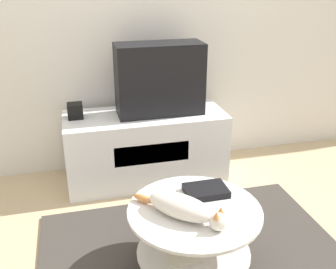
{
  "coord_description": "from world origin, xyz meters",
  "views": [
    {
      "loc": [
        -0.62,
        -1.66,
        1.63
      ],
      "look_at": [
        -0.05,
        0.6,
        0.63
      ],
      "focal_mm": 42.0,
      "sensor_mm": 36.0,
      "label": 1
    }
  ],
  "objects": [
    {
      "name": "wall_back",
      "position": [
        0.0,
        1.54,
        1.3
      ],
      "size": [
        8.0,
        0.05,
        2.6
      ],
      "color": "silver",
      "rests_on": "ground_plane"
    },
    {
      "name": "tv_stand",
      "position": [
        -0.09,
        1.19,
        0.28
      ],
      "size": [
        1.27,
        0.51,
        0.56
      ],
      "color": "white",
      "rests_on": "ground_plane"
    },
    {
      "name": "tv",
      "position": [
        0.04,
        1.2,
        0.84
      ],
      "size": [
        0.66,
        0.28,
        0.55
      ],
      "color": "black",
      "rests_on": "tv_stand"
    },
    {
      "name": "speaker",
      "position": [
        -0.62,
        1.25,
        0.62
      ],
      "size": [
        0.11,
        0.11,
        0.11
      ],
      "color": "black",
      "rests_on": "tv_stand"
    },
    {
      "name": "coffee_table",
      "position": [
        -0.04,
        0.04,
        0.29
      ],
      "size": [
        0.73,
        0.73,
        0.41
      ],
      "color": "#B2B2B7",
      "rests_on": "rug"
    },
    {
      "name": "dvd_box",
      "position": [
        0.06,
        0.17,
        0.45
      ],
      "size": [
        0.24,
        0.17,
        0.04
      ],
      "color": "black",
      "rests_on": "coffee_table"
    },
    {
      "name": "cat",
      "position": [
        -0.12,
        -0.02,
        0.49
      ],
      "size": [
        0.42,
        0.44,
        0.12
      ],
      "rotation": [
        0.0,
        0.0,
        -0.81
      ],
      "color": "silver",
      "rests_on": "coffee_table"
    }
  ]
}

